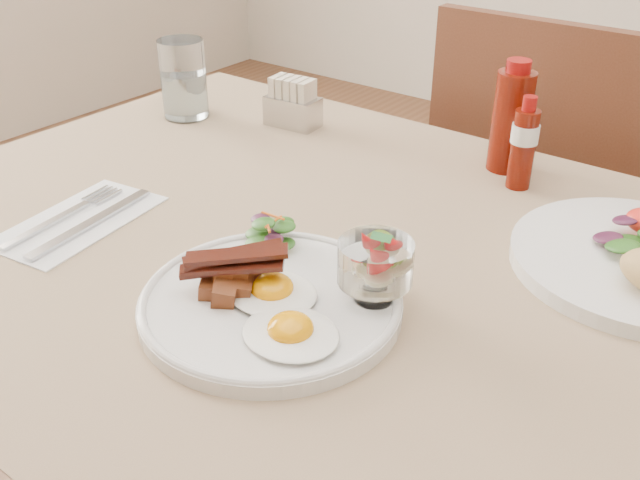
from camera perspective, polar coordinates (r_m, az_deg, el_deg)
table at (r=0.90m, az=3.08°, el=-6.39°), size 1.33×0.88×0.75m
chair_far at (r=1.49m, az=17.62°, el=1.71°), size 0.42×0.42×0.93m
main_plate at (r=0.76m, az=-3.95°, el=-5.12°), size 0.28×0.28×0.02m
fried_eggs at (r=0.73m, az=-3.14°, el=-5.62°), size 0.16×0.13×0.03m
bacon_potato_pile at (r=0.75m, az=-7.05°, el=-2.73°), size 0.10×0.10×0.05m
side_salad at (r=0.84m, az=-4.01°, el=0.50°), size 0.07×0.07×0.04m
fruit_cup at (r=0.73m, az=4.47°, el=-1.84°), size 0.08×0.08×0.08m
ketchup_bottle at (r=1.09m, az=15.05°, el=9.29°), size 0.06×0.06×0.17m
hot_sauce_bottle at (r=1.04m, az=15.97°, el=7.37°), size 0.05×0.05×0.13m
sugar_caddy at (r=1.24m, az=-2.19°, el=10.73°), size 0.10×0.06×0.08m
water_glass at (r=1.29m, az=-10.83°, el=12.18°), size 0.08×0.08×0.14m
napkin_cutlery at (r=0.98m, az=-18.73°, el=1.47°), size 0.15×0.23×0.01m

